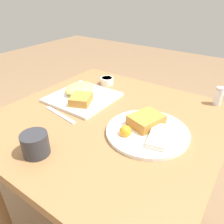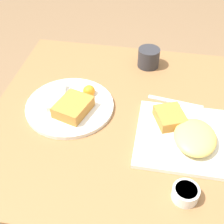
% 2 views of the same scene
% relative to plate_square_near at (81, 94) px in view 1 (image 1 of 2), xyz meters
% --- Properties ---
extents(dining_table, '(0.87, 0.89, 0.75)m').
position_rel_plate_square_near_xyz_m(dining_table, '(0.07, 0.21, -0.12)').
color(dining_table, olive).
rests_on(dining_table, ground_plane).
extents(plate_square_near, '(0.28, 0.28, 0.06)m').
position_rel_plate_square_near_xyz_m(plate_square_near, '(0.00, 0.00, 0.00)').
color(plate_square_near, white).
rests_on(plate_square_near, dining_table).
extents(plate_oval_far, '(0.30, 0.30, 0.05)m').
position_rel_plate_square_near_xyz_m(plate_oval_far, '(0.08, 0.39, -0.01)').
color(plate_oval_far, white).
rests_on(plate_oval_far, dining_table).
extents(sauce_ramekin, '(0.07, 0.07, 0.04)m').
position_rel_plate_square_near_xyz_m(sauce_ramekin, '(-0.21, -0.00, -0.00)').
color(sauce_ramekin, white).
rests_on(sauce_ramekin, dining_table).
extents(salt_shaker, '(0.04, 0.04, 0.08)m').
position_rel_plate_square_near_xyz_m(salt_shaker, '(-0.31, 0.55, 0.02)').
color(salt_shaker, white).
rests_on(salt_shaker, dining_table).
extents(butter_knife, '(0.04, 0.19, 0.00)m').
position_rel_plate_square_near_xyz_m(butter_knife, '(0.17, 0.03, -0.02)').
color(butter_knife, silver).
rests_on(butter_knife, dining_table).
extents(coffee_mug, '(0.09, 0.09, 0.08)m').
position_rel_plate_square_near_xyz_m(coffee_mug, '(0.38, 0.15, 0.02)').
color(coffee_mug, '#2D2D33').
rests_on(coffee_mug, dining_table).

